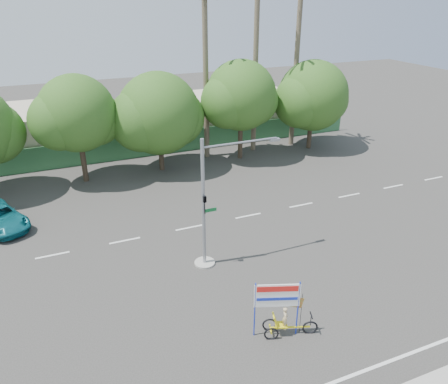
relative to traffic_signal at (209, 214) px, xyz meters
name	(u,v)px	position (x,y,z in m)	size (l,w,h in m)	color
ground	(283,296)	(2.20, -3.98, -2.92)	(120.00, 120.00, 0.00)	#33302D
fence	(162,143)	(2.20, 17.52, -1.92)	(38.00, 0.08, 2.00)	#336B3D
building_left	(37,132)	(-7.80, 22.02, -0.92)	(12.00, 8.00, 4.00)	beige
building_right	(226,113)	(10.20, 22.02, -1.12)	(14.00, 8.00, 3.60)	beige
tree_left	(76,116)	(-4.85, 14.02, 2.14)	(6.66, 5.60, 8.07)	#473828
tree_center	(158,116)	(1.14, 14.02, 1.55)	(7.62, 6.40, 7.85)	#473828
tree_right	(240,98)	(8.15, 14.02, 2.32)	(6.90, 5.80, 8.36)	#473828
tree_far_right	(312,98)	(15.15, 14.02, 1.73)	(7.38, 6.20, 7.94)	#473828
palm_tall	(257,28)	(10.20, 15.52, 7.55)	(3.73, 3.79, 17.45)	#70604C
palm_mid	(298,40)	(14.20, 15.52, 6.48)	(3.73, 3.79, 15.45)	#70604C
palm_short	(205,51)	(5.70, 15.52, 5.94)	(3.73, 3.79, 14.45)	#70604C
traffic_signal	(209,214)	(0.00, 0.00, 0.00)	(4.72, 1.10, 7.00)	gray
trike_billboard	(282,314)	(0.86, -6.20, -1.82)	(2.64, 1.20, 2.73)	black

